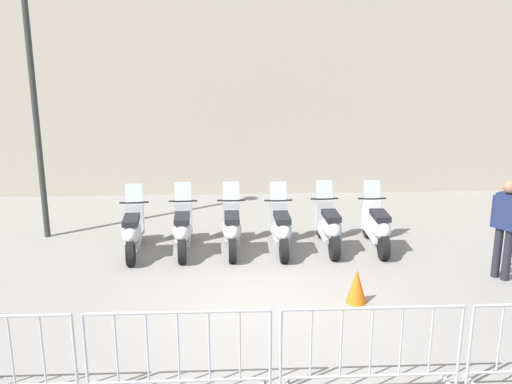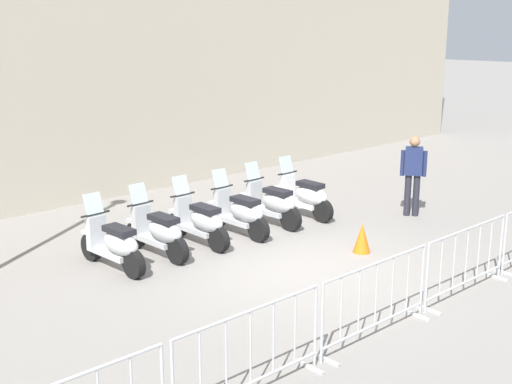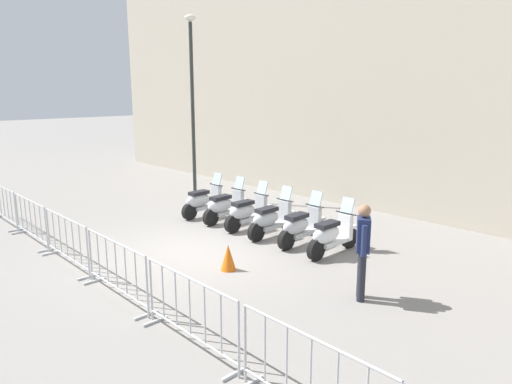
{
  "view_description": "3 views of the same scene",
  "coord_description": "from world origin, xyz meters",
  "px_view_note": "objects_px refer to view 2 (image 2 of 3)",
  "views": [
    {
      "loc": [
        -1.52,
        -8.21,
        4.05
      ],
      "look_at": [
        0.24,
        2.03,
        1.23
      ],
      "focal_mm": 40.83,
      "sensor_mm": 36.0,
      "label": 1
    },
    {
      "loc": [
        -8.74,
        -6.47,
        4.12
      ],
      "look_at": [
        0.71,
        1.65,
        0.95
      ],
      "focal_mm": 47.84,
      "sensor_mm": 36.0,
      "label": 2
    },
    {
      "loc": [
        7.55,
        -6.82,
        3.57
      ],
      "look_at": [
        0.47,
        1.79,
        1.18
      ],
      "focal_mm": 32.13,
      "sensor_mm": 36.0,
      "label": 3
    }
  ],
  "objects_px": {
    "motorcycle_5": "(304,196)",
    "barrier_segment_2": "(376,301)",
    "motorcycle_0": "(114,244)",
    "officer_near_row_end": "(413,171)",
    "traffic_cone": "(362,238)",
    "motorcycle_2": "(200,222)",
    "motorcycle_3": "(239,213)",
    "barrier_segment_3": "(466,261)",
    "motorcycle_4": "(272,204)",
    "motorcycle_1": "(158,232)",
    "barrier_segment_1": "(251,355)"
  },
  "relations": [
    {
      "from": "motorcycle_5",
      "to": "barrier_segment_2",
      "type": "bearing_deg",
      "value": -133.89
    },
    {
      "from": "motorcycle_0",
      "to": "officer_near_row_end",
      "type": "bearing_deg",
      "value": -19.44
    },
    {
      "from": "motorcycle_0",
      "to": "traffic_cone",
      "type": "relative_size",
      "value": 3.14
    },
    {
      "from": "motorcycle_2",
      "to": "traffic_cone",
      "type": "relative_size",
      "value": 3.14
    },
    {
      "from": "motorcycle_2",
      "to": "motorcycle_3",
      "type": "xyz_separation_m",
      "value": [
        0.92,
        -0.16,
        0.0
      ]
    },
    {
      "from": "motorcycle_2",
      "to": "barrier_segment_3",
      "type": "relative_size",
      "value": 0.81
    },
    {
      "from": "motorcycle_2",
      "to": "motorcycle_5",
      "type": "bearing_deg",
      "value": -7.09
    },
    {
      "from": "motorcycle_3",
      "to": "barrier_segment_2",
      "type": "relative_size",
      "value": 0.81
    },
    {
      "from": "motorcycle_5",
      "to": "barrier_segment_3",
      "type": "bearing_deg",
      "value": -112.0
    },
    {
      "from": "motorcycle_4",
      "to": "motorcycle_3",
      "type": "bearing_deg",
      "value": 177.44
    },
    {
      "from": "motorcycle_4",
      "to": "motorcycle_1",
      "type": "bearing_deg",
      "value": 173.61
    },
    {
      "from": "barrier_segment_1",
      "to": "officer_near_row_end",
      "type": "xyz_separation_m",
      "value": [
        7.77,
        2.18,
        0.46
      ]
    },
    {
      "from": "motorcycle_3",
      "to": "barrier_segment_1",
      "type": "height_order",
      "value": "motorcycle_3"
    },
    {
      "from": "motorcycle_2",
      "to": "barrier_segment_1",
      "type": "bearing_deg",
      "value": -128.85
    },
    {
      "from": "motorcycle_3",
      "to": "officer_near_row_end",
      "type": "relative_size",
      "value": 1.0
    },
    {
      "from": "motorcycle_4",
      "to": "officer_near_row_end",
      "type": "xyz_separation_m",
      "value": [
        2.51,
        -1.84,
        0.53
      ]
    },
    {
      "from": "barrier_segment_2",
      "to": "traffic_cone",
      "type": "xyz_separation_m",
      "value": [
        2.82,
        1.96,
        -0.25
      ]
    },
    {
      "from": "barrier_segment_2",
      "to": "traffic_cone",
      "type": "bearing_deg",
      "value": 34.9
    },
    {
      "from": "motorcycle_4",
      "to": "officer_near_row_end",
      "type": "bearing_deg",
      "value": -36.22
    },
    {
      "from": "motorcycle_0",
      "to": "officer_near_row_end",
      "type": "xyz_separation_m",
      "value": [
        6.23,
        -2.2,
        0.53
      ]
    },
    {
      "from": "barrier_segment_1",
      "to": "barrier_segment_2",
      "type": "height_order",
      "value": "same"
    },
    {
      "from": "motorcycle_3",
      "to": "barrier_segment_2",
      "type": "bearing_deg",
      "value": -116.11
    },
    {
      "from": "motorcycle_3",
      "to": "barrier_segment_1",
      "type": "xyz_separation_m",
      "value": [
        -4.32,
        -4.06,
        0.07
      ]
    },
    {
      "from": "motorcycle_0",
      "to": "motorcycle_1",
      "type": "distance_m",
      "value": 0.94
    },
    {
      "from": "barrier_segment_2",
      "to": "traffic_cone",
      "type": "relative_size",
      "value": 3.85
    },
    {
      "from": "barrier_segment_1",
      "to": "barrier_segment_3",
      "type": "height_order",
      "value": "same"
    },
    {
      "from": "officer_near_row_end",
      "to": "traffic_cone",
      "type": "relative_size",
      "value": 3.15
    },
    {
      "from": "motorcycle_1",
      "to": "officer_near_row_end",
      "type": "xyz_separation_m",
      "value": [
        5.3,
        -2.15,
        0.53
      ]
    },
    {
      "from": "motorcycle_0",
      "to": "barrier_segment_3",
      "type": "distance_m",
      "value": 5.69
    },
    {
      "from": "motorcycle_5",
      "to": "traffic_cone",
      "type": "height_order",
      "value": "motorcycle_5"
    },
    {
      "from": "barrier_segment_1",
      "to": "barrier_segment_3",
      "type": "bearing_deg",
      "value": -6.98
    },
    {
      "from": "motorcycle_2",
      "to": "motorcycle_1",
      "type": "bearing_deg",
      "value": 173.18
    },
    {
      "from": "motorcycle_2",
      "to": "officer_near_row_end",
      "type": "height_order",
      "value": "officer_near_row_end"
    },
    {
      "from": "motorcycle_3",
      "to": "motorcycle_2",
      "type": "bearing_deg",
      "value": 170.2
    },
    {
      "from": "motorcycle_1",
      "to": "barrier_segment_1",
      "type": "distance_m",
      "value": 4.98
    },
    {
      "from": "barrier_segment_1",
      "to": "motorcycle_2",
      "type": "bearing_deg",
      "value": 51.15
    },
    {
      "from": "barrier_segment_1",
      "to": "barrier_segment_3",
      "type": "xyz_separation_m",
      "value": [
        4.4,
        -0.54,
        0.0
      ]
    },
    {
      "from": "motorcycle_1",
      "to": "traffic_cone",
      "type": "height_order",
      "value": "motorcycle_1"
    },
    {
      "from": "barrier_segment_2",
      "to": "motorcycle_5",
      "type": "bearing_deg",
      "value": 46.11
    },
    {
      "from": "motorcycle_0",
      "to": "traffic_cone",
      "type": "xyz_separation_m",
      "value": [
        3.48,
        -2.68,
        -0.18
      ]
    },
    {
      "from": "barrier_segment_1",
      "to": "officer_near_row_end",
      "type": "relative_size",
      "value": 1.22
    },
    {
      "from": "motorcycle_0",
      "to": "motorcycle_2",
      "type": "distance_m",
      "value": 1.87
    },
    {
      "from": "officer_near_row_end",
      "to": "traffic_cone",
      "type": "bearing_deg",
      "value": -170.04
    },
    {
      "from": "barrier_segment_2",
      "to": "motorcycle_3",
      "type": "bearing_deg",
      "value": 63.89
    },
    {
      "from": "motorcycle_4",
      "to": "motorcycle_5",
      "type": "xyz_separation_m",
      "value": [
        0.92,
        -0.14,
        0.0
      ]
    },
    {
      "from": "barrier_segment_2",
      "to": "barrier_segment_3",
      "type": "height_order",
      "value": "same"
    },
    {
      "from": "barrier_segment_3",
      "to": "traffic_cone",
      "type": "height_order",
      "value": "barrier_segment_3"
    },
    {
      "from": "traffic_cone",
      "to": "barrier_segment_3",
      "type": "bearing_deg",
      "value": -105.43
    },
    {
      "from": "motorcycle_5",
      "to": "barrier_segment_1",
      "type": "distance_m",
      "value": 7.29
    },
    {
      "from": "motorcycle_0",
      "to": "barrier_segment_3",
      "type": "xyz_separation_m",
      "value": [
        2.87,
        -4.92,
        0.07
      ]
    }
  ]
}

